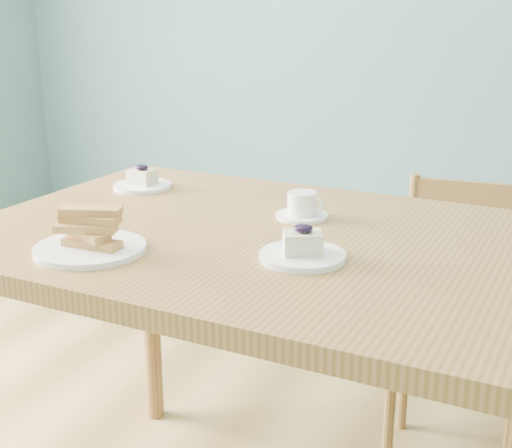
{
  "coord_description": "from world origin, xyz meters",
  "views": [
    {
      "loc": [
        0.68,
        -1.14,
        1.3
      ],
      "look_at": [
        0.05,
        0.24,
        0.83
      ],
      "focal_mm": 50.0,
      "sensor_mm": 36.0,
      "label": 1
    }
  ],
  "objects_px": {
    "dining_chair": "(462,329)",
    "cheesecake_plate_near": "(303,250)",
    "cheesecake_plate_far": "(142,182)",
    "biscotti_plate": "(89,238)",
    "dining_table": "(315,278)",
    "coffee_cup": "(303,207)"
  },
  "relations": [
    {
      "from": "dining_table",
      "to": "coffee_cup",
      "type": "distance_m",
      "value": 0.21
    },
    {
      "from": "biscotti_plate",
      "to": "dining_table",
      "type": "bearing_deg",
      "value": 32.3
    },
    {
      "from": "coffee_cup",
      "to": "cheesecake_plate_near",
      "type": "bearing_deg",
      "value": -63.74
    },
    {
      "from": "biscotti_plate",
      "to": "cheesecake_plate_far",
      "type": "bearing_deg",
      "value": 111.61
    },
    {
      "from": "cheesecake_plate_near",
      "to": "cheesecake_plate_far",
      "type": "distance_m",
      "value": 0.69
    },
    {
      "from": "dining_chair",
      "to": "biscotti_plate",
      "type": "bearing_deg",
      "value": -132.76
    },
    {
      "from": "dining_table",
      "to": "coffee_cup",
      "type": "xyz_separation_m",
      "value": [
        -0.09,
        0.15,
        0.11
      ]
    },
    {
      "from": "cheesecake_plate_near",
      "to": "cheesecake_plate_far",
      "type": "relative_size",
      "value": 1.1
    },
    {
      "from": "cheesecake_plate_near",
      "to": "coffee_cup",
      "type": "bearing_deg",
      "value": 111.02
    },
    {
      "from": "coffee_cup",
      "to": "biscotti_plate",
      "type": "relative_size",
      "value": 0.54
    },
    {
      "from": "dining_table",
      "to": "dining_chair",
      "type": "xyz_separation_m",
      "value": [
        0.24,
        0.57,
        -0.32
      ]
    },
    {
      "from": "cheesecake_plate_far",
      "to": "dining_table",
      "type": "bearing_deg",
      "value": -21.7
    },
    {
      "from": "dining_chair",
      "to": "cheesecake_plate_near",
      "type": "bearing_deg",
      "value": -113.49
    },
    {
      "from": "dining_table",
      "to": "cheesecake_plate_far",
      "type": "relative_size",
      "value": 10.19
    },
    {
      "from": "cheesecake_plate_far",
      "to": "cheesecake_plate_near",
      "type": "bearing_deg",
      "value": -30.12
    },
    {
      "from": "cheesecake_plate_near",
      "to": "biscotti_plate",
      "type": "relative_size",
      "value": 0.76
    },
    {
      "from": "dining_chair",
      "to": "biscotti_plate",
      "type": "distance_m",
      "value": 1.12
    },
    {
      "from": "dining_chair",
      "to": "cheesecake_plate_far",
      "type": "relative_size",
      "value": 5.37
    },
    {
      "from": "coffee_cup",
      "to": "dining_chair",
      "type": "bearing_deg",
      "value": 57.37
    },
    {
      "from": "dining_table",
      "to": "cheesecake_plate_near",
      "type": "distance_m",
      "value": 0.15
    },
    {
      "from": "dining_chair",
      "to": "dining_table",
      "type": "bearing_deg",
      "value": -117.85
    },
    {
      "from": "cheesecake_plate_far",
      "to": "coffee_cup",
      "type": "distance_m",
      "value": 0.5
    }
  ]
}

